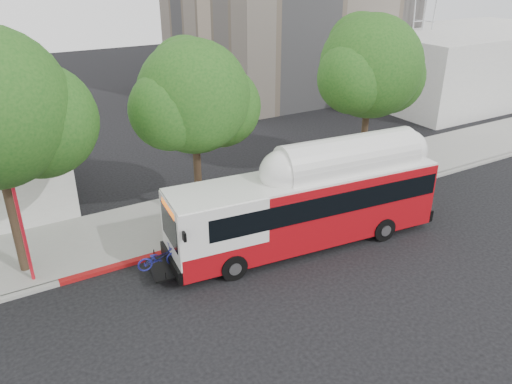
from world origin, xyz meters
TOP-DOWN VIEW (x-y plane):
  - ground at (0.00, 0.00)m, footprint 120.00×120.00m
  - sidewalk at (0.00, 6.50)m, footprint 60.00×5.00m
  - curb_strip at (0.00, 3.90)m, footprint 60.00×0.30m
  - red_curb_segment at (-3.00, 3.90)m, footprint 10.00×0.32m
  - street_tree_left at (-8.53, 5.56)m, footprint 6.67×5.80m
  - street_tree_mid at (-0.59, 6.06)m, footprint 5.75×5.00m
  - street_tree_right at (9.44, 5.86)m, footprint 6.21×5.40m
  - horizon_block at (30.00, 16.00)m, footprint 20.00×12.00m
  - transit_bus at (2.19, 1.61)m, footprint 13.09×3.77m
  - signal_pole at (-8.82, 4.57)m, footprint 0.13×0.44m

SIDE VIEW (x-z plane):
  - ground at x=0.00m, z-range 0.00..0.00m
  - sidewalk at x=0.00m, z-range 0.00..0.15m
  - curb_strip at x=0.00m, z-range 0.00..0.15m
  - red_curb_segment at x=-3.00m, z-range 0.00..0.16m
  - transit_bus at x=2.19m, z-range -0.12..3.70m
  - signal_pole at x=-8.82m, z-range 0.06..4.69m
  - horizon_block at x=30.00m, z-range 0.00..6.00m
  - street_tree_mid at x=-0.59m, z-range 1.60..10.22m
  - street_tree_right at x=9.44m, z-range 1.67..10.85m
  - street_tree_left at x=-8.53m, z-range 1.73..11.47m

